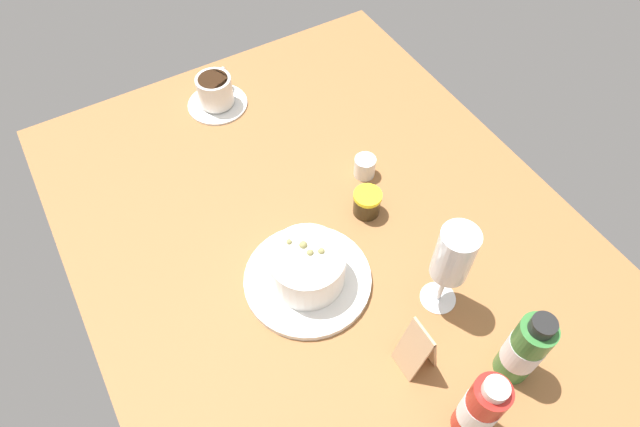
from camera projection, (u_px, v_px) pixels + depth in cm
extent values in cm
cube|color=brown|center=(330.00, 244.00, 96.47)|extent=(110.00, 84.00, 3.00)
cylinder|color=white|center=(308.00, 279.00, 89.88)|extent=(21.12, 21.12, 1.20)
cylinder|color=white|center=(307.00, 267.00, 86.58)|extent=(12.29, 12.29, 6.95)
cylinder|color=beige|center=(307.00, 258.00, 84.41)|extent=(10.57, 10.57, 1.60)
sphere|color=#938C52|center=(303.00, 245.00, 84.79)|extent=(1.33, 1.33, 1.33)
sphere|color=#938C52|center=(310.00, 253.00, 83.96)|extent=(1.11, 1.11, 1.11)
sphere|color=#938C52|center=(289.00, 242.00, 85.13)|extent=(0.92, 0.92, 0.92)
sphere|color=#938C52|center=(321.00, 251.00, 84.13)|extent=(1.07, 1.07, 1.07)
cylinder|color=white|center=(218.00, 103.00, 115.05)|extent=(12.59, 12.59, 0.90)
cylinder|color=white|center=(215.00, 90.00, 112.20)|extent=(7.27, 7.27, 6.14)
cylinder|color=#382112|center=(213.00, 81.00, 110.12)|extent=(6.18, 6.18, 1.00)
torus|color=white|center=(223.00, 75.00, 114.57)|extent=(3.08, 3.14, 3.60)
cylinder|color=white|center=(365.00, 167.00, 102.45)|extent=(4.04, 4.04, 4.15)
cone|color=white|center=(369.00, 168.00, 100.15)|extent=(2.32, 1.86, 2.23)
cylinder|color=white|center=(438.00, 298.00, 88.35)|extent=(5.84, 5.84, 0.40)
cylinder|color=white|center=(443.00, 285.00, 84.78)|extent=(0.80, 0.80, 8.42)
cylinder|color=white|center=(454.00, 254.00, 77.43)|extent=(5.75, 5.75, 9.76)
cylinder|color=#E8F0CA|center=(452.00, 259.00, 78.61)|extent=(4.71, 4.71, 5.86)
cylinder|color=#342712|center=(367.00, 204.00, 97.19)|extent=(4.86, 4.86, 4.19)
cylinder|color=yellow|center=(368.00, 196.00, 95.17)|extent=(5.10, 5.10, 0.80)
cylinder|color=#B21E19|center=(480.00, 409.00, 71.00)|extent=(4.92, 4.92, 14.49)
cylinder|color=white|center=(479.00, 410.00, 71.23)|extent=(5.02, 5.02, 5.51)
cylinder|color=silver|center=(496.00, 389.00, 64.53)|extent=(3.20, 3.20, 1.50)
cylinder|color=#337233|center=(524.00, 350.00, 76.01)|extent=(5.18, 5.18, 14.00)
cylinder|color=white|center=(523.00, 351.00, 76.24)|extent=(5.29, 5.29, 5.32)
cylinder|color=black|center=(543.00, 326.00, 69.53)|extent=(3.37, 3.37, 2.02)
cube|color=tan|center=(425.00, 343.00, 78.30)|extent=(4.74, 2.73, 10.94)
cube|color=tan|center=(412.00, 350.00, 77.61)|extent=(4.74, 2.73, 10.94)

